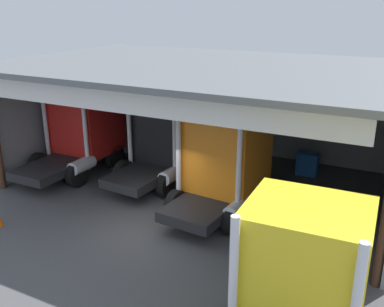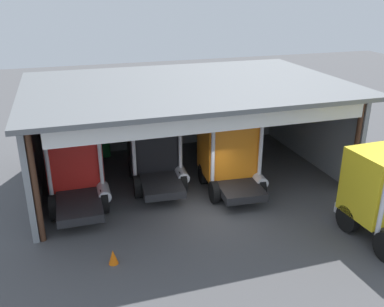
{
  "view_description": "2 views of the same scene",
  "coord_description": "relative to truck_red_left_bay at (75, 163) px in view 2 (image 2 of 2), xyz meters",
  "views": [
    {
      "loc": [
        7.37,
        -11.08,
        7.25
      ],
      "look_at": [
        0.0,
        3.21,
        1.7
      ],
      "focal_mm": 41.08,
      "sensor_mm": 36.0,
      "label": 1
    },
    {
      "loc": [
        -5.76,
        -15.29,
        9.47
      ],
      "look_at": [
        0.0,
        3.21,
        1.7
      ],
      "focal_mm": 39.48,
      "sensor_mm": 36.0,
      "label": 2
    }
  ],
  "objects": [
    {
      "name": "workshop_shed",
      "position": [
        5.6,
        1.89,
        1.77
      ],
      "size": [
        15.43,
        10.4,
        5.05
      ],
      "color": "gray",
      "rests_on": "ground"
    },
    {
      "name": "oil_drum",
      "position": [
        1.84,
        5.0,
        -1.35
      ],
      "size": [
        0.58,
        0.58,
        0.92
      ],
      "primitive_type": "cylinder",
      "color": "#197233",
      "rests_on": "ground"
    },
    {
      "name": "ground_plane",
      "position": [
        5.6,
        -3.42,
        -1.8
      ],
      "size": [
        80.0,
        80.0,
        0.0
      ],
      "primitive_type": "plane",
      "color": "#4C4C4F",
      "rests_on": "ground"
    },
    {
      "name": "truck_black_center_right_bay",
      "position": [
        3.92,
        0.69,
        -0.06
      ],
      "size": [
        2.74,
        4.94,
        3.29
      ],
      "rotation": [
        0.0,
        0.0,
        -0.07
      ],
      "color": "black",
      "rests_on": "ground"
    },
    {
      "name": "traffic_cone",
      "position": [
        0.91,
        -5.62,
        -1.52
      ],
      "size": [
        0.36,
        0.36,
        0.56
      ],
      "primitive_type": "cone",
      "color": "orange",
      "rests_on": "ground"
    },
    {
      "name": "truck_orange_center_bay",
      "position": [
        7.28,
        -0.99,
        0.11
      ],
      "size": [
        2.81,
        4.53,
        3.66
      ],
      "rotation": [
        0.0,
        0.0,
        -0.08
      ],
      "color": "orange",
      "rests_on": "ground"
    },
    {
      "name": "truck_red_left_bay",
      "position": [
        0.0,
        0.0,
        0.0
      ],
      "size": [
        2.64,
        5.26,
        3.43
      ],
      "rotation": [
        0.0,
        0.0,
        -0.01
      ],
      "color": "red",
      "rests_on": "ground"
    },
    {
      "name": "tool_cart",
      "position": [
        9.18,
        3.98,
        -1.3
      ],
      "size": [
        0.9,
        0.6,
        1.0
      ],
      "primitive_type": "cube",
      "color": "#1E59A5",
      "rests_on": "ground"
    }
  ]
}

